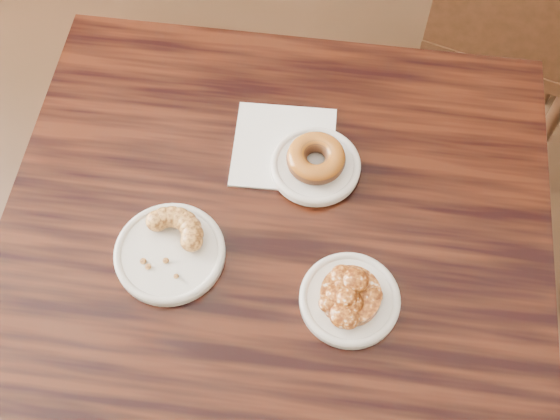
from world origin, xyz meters
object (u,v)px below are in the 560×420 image
at_px(cafe_table, 274,328).
at_px(cruller_fragment, 168,247).
at_px(chair_far, 520,15).
at_px(glazed_donut, 316,158).
at_px(apple_fritter, 351,294).

relative_size(cafe_table, cruller_fragment, 7.57).
bearing_deg(cruller_fragment, chair_far, 67.81).
bearing_deg(glazed_donut, chair_far, 71.66).
bearing_deg(apple_fritter, chair_far, 82.31).
relative_size(chair_far, apple_fritter, 7.17).
xyz_separation_m(glazed_donut, cruller_fragment, (-0.15, -0.23, -0.01)).
distance_m(glazed_donut, apple_fritter, 0.23).
bearing_deg(cafe_table, cruller_fragment, -167.66).
distance_m(apple_fritter, cruller_fragment, 0.28).
height_order(chair_far, apple_fritter, chair_far).
distance_m(cafe_table, apple_fritter, 0.43).
bearing_deg(cafe_table, glazed_donut, 71.21).
xyz_separation_m(cafe_table, chair_far, (0.27, 0.94, 0.08)).
height_order(cafe_table, chair_far, chair_far).
relative_size(glazed_donut, cruller_fragment, 0.84).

